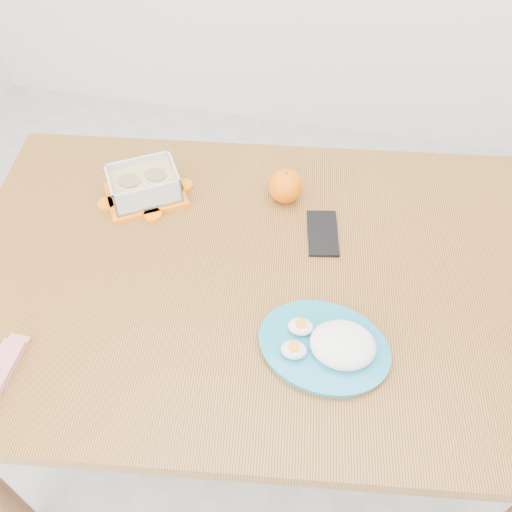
% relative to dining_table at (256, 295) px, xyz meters
% --- Properties ---
extents(ground, '(3.50, 3.50, 0.00)m').
position_rel_dining_table_xyz_m(ground, '(0.09, -0.20, -0.67)').
color(ground, '#B7B7B2').
rests_on(ground, ground).
extents(dining_table, '(1.47, 1.08, 0.75)m').
position_rel_dining_table_xyz_m(dining_table, '(0.00, 0.00, 0.00)').
color(dining_table, olive).
rests_on(dining_table, ground).
extents(food_container, '(0.24, 0.22, 0.08)m').
position_rel_dining_table_xyz_m(food_container, '(-0.33, 0.18, 0.12)').
color(food_container, orange).
rests_on(food_container, dining_table).
extents(orange_fruit, '(0.09, 0.09, 0.09)m').
position_rel_dining_table_xyz_m(orange_fruit, '(0.02, 0.25, 0.13)').
color(orange_fruit, orange).
rests_on(orange_fruit, dining_table).
extents(rice_plate, '(0.31, 0.31, 0.07)m').
position_rel_dining_table_xyz_m(rice_plate, '(0.19, -0.17, 0.11)').
color(rice_plate, teal).
rests_on(rice_plate, dining_table).
extents(smartphone, '(0.10, 0.15, 0.01)m').
position_rel_dining_table_xyz_m(smartphone, '(0.13, 0.15, 0.09)').
color(smartphone, black).
rests_on(smartphone, dining_table).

